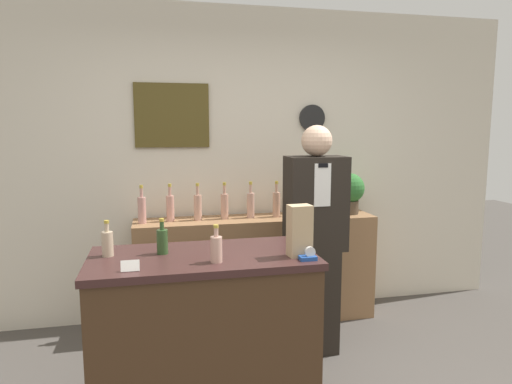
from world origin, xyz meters
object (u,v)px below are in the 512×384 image
potted_plant (349,191)px  tape_dispenser (309,256)px  shopkeeper (315,241)px  paper_bag (300,231)px

potted_plant → tape_dispenser: (-0.89, -1.49, -0.12)m
shopkeeper → tape_dispenser: size_ratio=18.80×
potted_plant → paper_bag: size_ratio=1.28×
paper_bag → shopkeeper: bearing=64.2°
shopkeeper → tape_dispenser: bearing=-112.1°
paper_bag → tape_dispenser: size_ratio=3.15×
potted_plant → paper_bag: bearing=-123.2°
tape_dispenser → shopkeeper: bearing=67.9°
paper_bag → tape_dispenser: 0.15m
shopkeeper → paper_bag: (-0.37, -0.77, 0.27)m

